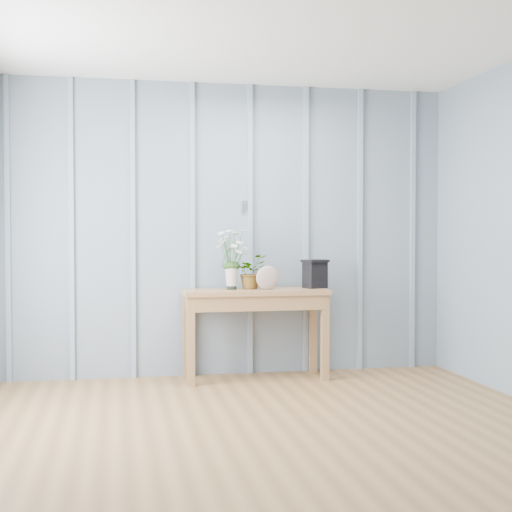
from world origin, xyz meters
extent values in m
plane|color=brown|center=(0.00, 0.00, 0.00)|extent=(4.50, 4.50, 0.00)
cube|color=gray|center=(0.00, 2.25, 1.25)|extent=(4.00, 0.01, 2.50)
cube|color=#A8A7AC|center=(0.19, 2.23, 1.45)|extent=(0.03, 0.01, 0.10)
cube|color=#8095A4|center=(-1.75, 2.23, 1.25)|extent=(0.04, 0.03, 2.50)
cube|color=#8095A4|center=(-1.25, 2.23, 1.25)|extent=(0.04, 0.03, 2.50)
cube|color=#8095A4|center=(-0.75, 2.23, 1.25)|extent=(0.04, 0.03, 2.50)
cube|color=#8095A4|center=(-0.25, 2.23, 1.25)|extent=(0.04, 0.03, 2.50)
cube|color=#8095A4|center=(0.25, 2.23, 1.25)|extent=(0.04, 0.03, 2.50)
cube|color=#8095A4|center=(0.75, 2.23, 1.25)|extent=(0.04, 0.03, 2.50)
cube|color=#8095A4|center=(1.25, 2.23, 1.25)|extent=(0.04, 0.03, 2.50)
cube|color=#8095A4|center=(1.75, 2.23, 1.25)|extent=(0.04, 0.03, 2.50)
cube|color=olive|center=(0.24, 1.99, 0.73)|extent=(1.20, 0.45, 0.04)
cube|color=olive|center=(0.24, 1.99, 0.65)|extent=(1.13, 0.42, 0.12)
cube|color=olive|center=(-0.31, 1.81, 0.35)|extent=(0.06, 0.06, 0.71)
cube|color=olive|center=(0.80, 1.81, 0.35)|extent=(0.06, 0.06, 0.71)
cube|color=olive|center=(-0.31, 2.17, 0.35)|extent=(0.06, 0.06, 0.71)
cube|color=olive|center=(0.80, 2.17, 0.35)|extent=(0.06, 0.06, 0.71)
cylinder|color=black|center=(0.05, 2.01, 0.78)|extent=(0.08, 0.08, 0.05)
cone|color=beige|center=(0.05, 2.01, 0.85)|extent=(0.14, 0.14, 0.19)
ellipsoid|color=#1D3D14|center=(0.05, 2.01, 0.95)|extent=(0.15, 0.12, 0.08)
imported|color=#1D3D14|center=(0.22, 2.06, 0.89)|extent=(0.34, 0.33, 0.29)
ellipsoid|color=brown|center=(0.34, 1.93, 0.85)|extent=(0.20, 0.08, 0.20)
cube|color=black|center=(0.77, 2.03, 0.86)|extent=(0.21, 0.19, 0.22)
cube|color=black|center=(0.77, 2.03, 0.98)|extent=(0.24, 0.22, 0.02)
camera|label=1|loc=(-0.90, -3.82, 1.21)|focal=50.00mm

